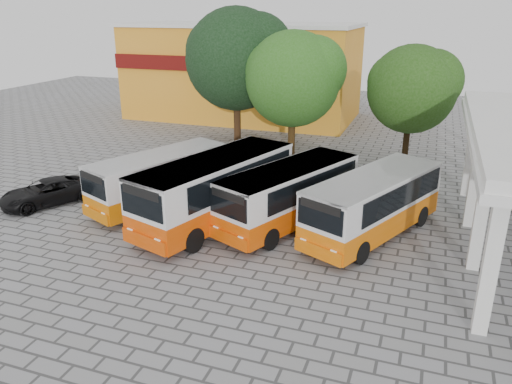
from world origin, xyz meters
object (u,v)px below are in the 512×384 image
at_px(bus_centre_right, 289,192).
at_px(bus_far_right, 374,202).
at_px(bus_far_left, 161,176).
at_px(bus_centre_left, 216,187).
at_px(parked_car, 46,192).

xyz_separation_m(bus_centre_right, bus_far_right, (3.82, 0.06, 0.01)).
xyz_separation_m(bus_far_left, bus_centre_left, (3.56, -1.15, 0.26)).
bearing_deg(parked_car, bus_centre_right, 36.38).
height_order(bus_centre_right, bus_far_right, bus_far_right).
height_order(bus_far_left, bus_far_right, bus_far_right).
relative_size(bus_far_right, parked_car, 1.83).
bearing_deg(bus_centre_left, bus_far_left, 179.41).
relative_size(bus_centre_left, bus_centre_right, 1.12).
bearing_deg(bus_far_left, bus_centre_right, 21.22).
xyz_separation_m(bus_centre_left, bus_far_right, (7.06, 1.03, -0.19)).
distance_m(bus_far_right, parked_car, 16.46).
height_order(bus_centre_left, bus_far_right, bus_centre_left).
xyz_separation_m(bus_centre_left, parked_car, (-9.28, -0.68, -1.19)).
distance_m(bus_centre_left, bus_centre_right, 3.39).
distance_m(bus_centre_left, parked_car, 9.38).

